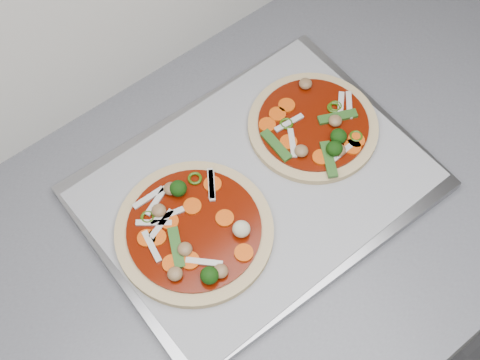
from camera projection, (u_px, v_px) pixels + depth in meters
countertop at (181, 279)px, 0.90m from camera, size 3.60×0.60×0.04m
baking_tray at (256, 188)px, 0.94m from camera, size 0.47×0.35×0.02m
parchment at (257, 185)px, 0.93m from camera, size 0.45×0.33×0.00m
pizza_left at (194, 231)px, 0.89m from camera, size 0.24×0.24×0.04m
pizza_right at (314, 127)px, 0.97m from camera, size 0.25×0.25×0.03m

